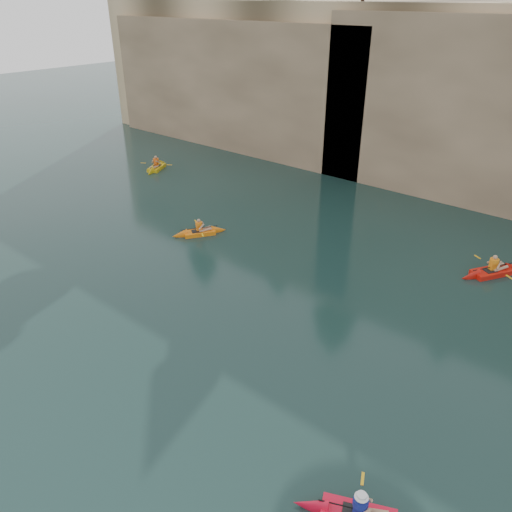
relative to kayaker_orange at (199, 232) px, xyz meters
The scene contains 7 objects.
ground 12.42m from the kayaker_orange, 40.68° to the right, with size 160.00×160.00×0.00m, color black.
cliff_slab_west 18.67m from the kayaker_orange, 126.11° to the left, with size 26.00×2.40×10.56m, color tan.
sea_cave_west 16.40m from the kayaker_orange, 121.77° to the left, with size 4.50×1.00×4.00m, color black.
sea_cave_center 14.95m from the kayaker_orange, 68.64° to the left, with size 3.50×1.00×3.20m, color black.
kayaker_orange is the anchor object (origin of this frame).
kayaker_red_far 15.16m from the kayaker_orange, 22.61° to the left, with size 2.47×3.41×1.29m.
kayaker_yellow 12.50m from the kayaker_orange, 150.70° to the left, with size 2.32×3.20×1.31m.
Camera 1 is at (9.19, -9.27, 11.98)m, focal length 35.00 mm.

